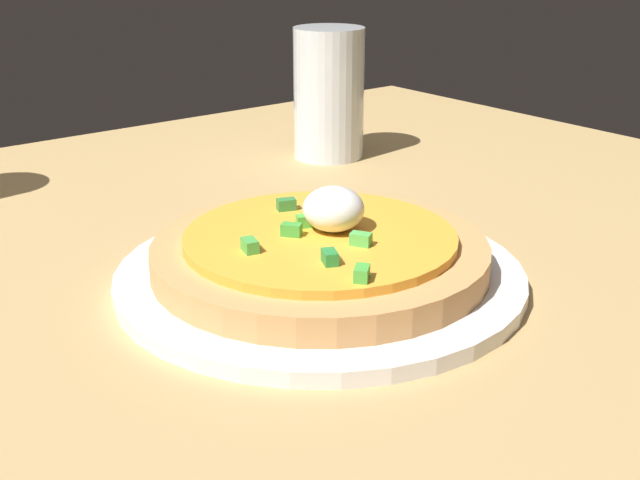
# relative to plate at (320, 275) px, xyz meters

# --- Properties ---
(dining_table) EXTENTS (1.17, 0.84, 0.03)m
(dining_table) POSITION_rel_plate_xyz_m (-0.07, 0.06, -0.02)
(dining_table) COLOR tan
(dining_table) RESTS_ON ground
(plate) EXTENTS (0.27, 0.27, 0.01)m
(plate) POSITION_rel_plate_xyz_m (0.00, 0.00, 0.00)
(plate) COLOR white
(plate) RESTS_ON dining_table
(pizza) EXTENTS (0.22, 0.22, 0.05)m
(pizza) POSITION_rel_plate_xyz_m (0.00, -0.00, 0.02)
(pizza) COLOR tan
(pizza) RESTS_ON plate
(cup_far) EXTENTS (0.07, 0.07, 0.13)m
(cup_far) POSITION_rel_plate_xyz_m (0.20, 0.24, 0.05)
(cup_far) COLOR silver
(cup_far) RESTS_ON dining_table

